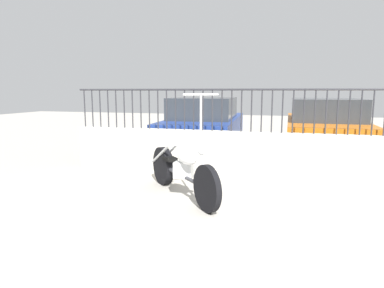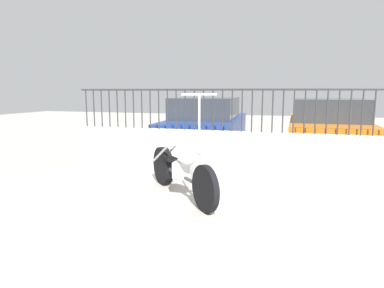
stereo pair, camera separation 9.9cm
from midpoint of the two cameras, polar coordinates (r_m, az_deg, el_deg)
name	(u,v)px [view 1 (the left image)]	position (r m, az deg, el deg)	size (l,w,h in m)	color
ground_plane	(374,271)	(3.65, 27.33, -18.24)	(40.00, 40.00, 0.00)	#ADA89E
low_wall	(335,159)	(6.42, 22.26, -2.36)	(9.99, 0.18, 0.86)	beige
fence_railing	(338,104)	(6.31, 22.76, 6.16)	(9.99, 0.04, 0.79)	#2D2D33
motorcycle_dark_grey	(179,169)	(5.34, -2.71, -4.27)	(1.60, 1.73, 1.58)	black
car_blue	(205,124)	(9.22, 1.87, 3.28)	(1.98, 4.61, 1.43)	black
car_orange	(324,127)	(9.19, 20.85, 2.67)	(1.76, 4.57, 1.42)	black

